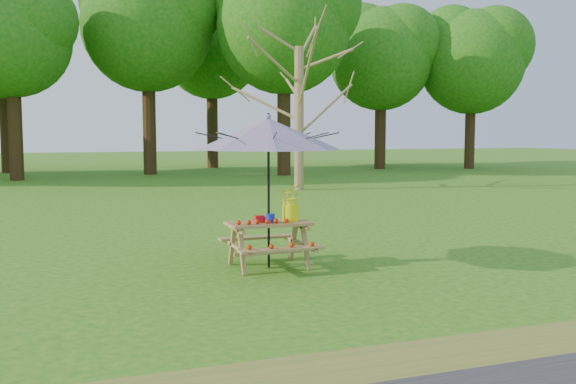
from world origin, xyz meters
name	(u,v)px	position (x,y,z in m)	size (l,w,h in m)	color
picnic_table	(269,245)	(5.00, 1.44, 0.33)	(1.20, 1.32, 0.67)	#986445
patio_umbrella	(268,134)	(5.00, 1.44, 1.95)	(2.52, 2.52, 2.25)	black
produce_bins	(265,218)	(4.95, 1.45, 0.72)	(0.28, 0.36, 0.13)	red
tomatoes_row	(263,222)	(4.85, 1.26, 0.71)	(0.77, 0.13, 0.07)	#BF2A06
flower_bucket	(291,201)	(5.34, 1.45, 0.96)	(0.38, 0.35, 0.54)	#F8FF0D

